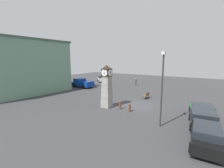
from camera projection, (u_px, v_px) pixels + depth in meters
name	position (u px, v px, depth m)	size (l,w,h in m)	color
ground_plane	(137.00, 105.00, 19.40)	(75.56, 75.56, 0.00)	#38383A
clock_tower	(107.00, 87.00, 18.23)	(1.24, 1.23, 5.19)	gray
bollard_near_tower	(120.00, 105.00, 17.78)	(0.24, 0.24, 1.01)	brown
bollard_mid_row	(130.00, 108.00, 16.87)	(0.26, 0.26, 0.96)	brown
car_navy_sedan	(206.00, 135.00, 10.11)	(4.54, 2.07, 1.51)	black
car_near_tower	(203.00, 119.00, 12.90)	(4.13, 2.47, 1.49)	black
car_by_building	(202.00, 111.00, 15.03)	(4.26, 2.62, 1.42)	#19602D
car_far_lot	(102.00, 79.00, 40.07)	(4.22, 4.25, 1.64)	silver
pickup_truck	(82.00, 83.00, 31.79)	(2.61, 5.31, 1.85)	navy
bench	(146.00, 95.00, 22.64)	(1.60, 0.54, 0.90)	brown
pedestrian_near_bench	(136.00, 81.00, 34.01)	(0.32, 0.44, 1.71)	#3F3F47
street_lamp_near_road	(162.00, 85.00, 12.60)	(0.50, 0.24, 6.47)	#333338
warehouse_blue_far	(19.00, 67.00, 26.01)	(15.70, 11.39, 9.18)	gray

